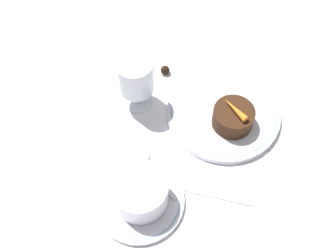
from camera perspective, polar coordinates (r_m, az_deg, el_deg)
The scene contains 10 objects.
ground_plane at distance 0.82m, azimuth 4.24°, elevation 1.68°, with size 3.00×3.00×0.00m, color white.
dinner_plate at distance 0.82m, azimuth 8.02°, elevation 1.98°, with size 0.23×0.23×0.01m.
saucer at distance 0.72m, azimuth -4.12°, elevation -10.74°, with size 0.16×0.16×0.01m.
coffee_cup at distance 0.69m, azimuth -4.04°, elevation -9.53°, with size 0.12×0.10×0.06m.
spoon at distance 0.73m, azimuth -2.69°, elevation -6.95°, with size 0.08×0.10×0.00m.
wine_glass at distance 0.77m, azimuth -4.71°, elevation 6.89°, with size 0.07×0.07×0.12m.
fork at distance 0.73m, azimuth 3.60°, elevation -9.33°, with size 0.02×0.19×0.01m.
dessert_cake at distance 0.78m, azimuth 9.42°, elevation 1.27°, with size 0.08×0.08×0.04m.
carrot_garnish at distance 0.76m, azimuth 9.71°, elevation 2.42°, with size 0.05×0.05×0.01m.
chocolate_truffle at distance 0.87m, azimuth -0.43°, elevation 8.11°, with size 0.02×0.02×0.02m.
Camera 1 is at (-0.46, -0.02, 0.68)m, focal length 42.00 mm.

